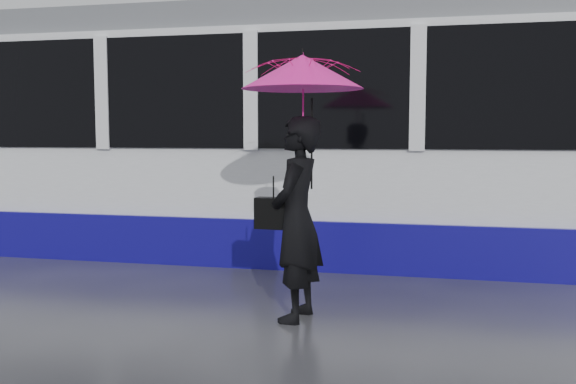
# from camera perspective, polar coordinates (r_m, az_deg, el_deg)

# --- Properties ---
(ground) EXTENTS (90.00, 90.00, 0.00)m
(ground) POSITION_cam_1_polar(r_m,az_deg,el_deg) (6.73, -0.64, -9.26)
(ground) COLOR #2A2A2F
(ground) RESTS_ON ground
(rails) EXTENTS (34.00, 1.51, 0.02)m
(rails) POSITION_cam_1_polar(r_m,az_deg,el_deg) (9.12, 3.09, -5.35)
(rails) COLOR #3F3D38
(rails) RESTS_ON ground
(woman) EXTENTS (0.50, 0.71, 1.84)m
(woman) POSITION_cam_1_polar(r_m,az_deg,el_deg) (5.75, 0.78, -2.41)
(woman) COLOR black
(woman) RESTS_ON ground
(umbrella) EXTENTS (1.17, 1.17, 1.24)m
(umbrella) POSITION_cam_1_polar(r_m,az_deg,el_deg) (5.70, 1.29, 8.53)
(umbrella) COLOR #ED145F
(umbrella) RESTS_ON ground
(handbag) EXTENTS (0.34, 0.17, 0.46)m
(handbag) POSITION_cam_1_polar(r_m,az_deg,el_deg) (5.81, -1.30, -1.89)
(handbag) COLOR black
(handbag) RESTS_ON ground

